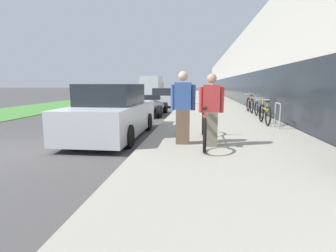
{
  "coord_description": "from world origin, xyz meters",
  "views": [
    {
      "loc": [
        4.68,
        -5.33,
        1.61
      ],
      "look_at": [
        2.59,
        12.55,
        -1.27
      ],
      "focal_mm": 28.0,
      "sensor_mm": 36.0,
      "label": 1
    }
  ],
  "objects_px": {
    "tandem_bicycle": "(204,127)",
    "parked_sedan_far": "(164,97)",
    "person_rider": "(211,110)",
    "cruiser_bike_middle": "(259,109)",
    "bike_rack_hoop": "(278,113)",
    "cruiser_bike_nearest": "(265,114)",
    "moving_truck": "(153,86)",
    "vintage_roadster_curbside": "(149,107)",
    "parked_sedan_curbside": "(112,113)",
    "person_bystander": "(183,108)",
    "cruiser_bike_farthest": "(250,105)"
  },
  "relations": [
    {
      "from": "person_bystander",
      "to": "vintage_roadster_curbside",
      "type": "bearing_deg",
      "value": 107.22
    },
    {
      "from": "bike_rack_hoop",
      "to": "moving_truck",
      "type": "bearing_deg",
      "value": 108.31
    },
    {
      "from": "tandem_bicycle",
      "to": "vintage_roadster_curbside",
      "type": "bearing_deg",
      "value": 111.32
    },
    {
      "from": "parked_sedan_curbside",
      "to": "vintage_roadster_curbside",
      "type": "bearing_deg",
      "value": 90.16
    },
    {
      "from": "person_rider",
      "to": "parked_sedan_far",
      "type": "xyz_separation_m",
      "value": [
        -2.92,
        13.7,
        -0.4
      ]
    },
    {
      "from": "person_rider",
      "to": "person_bystander",
      "type": "distance_m",
      "value": 0.69
    },
    {
      "from": "person_rider",
      "to": "bike_rack_hoop",
      "type": "relative_size",
      "value": 2.01
    },
    {
      "from": "cruiser_bike_nearest",
      "to": "vintage_roadster_curbside",
      "type": "height_order",
      "value": "cruiser_bike_nearest"
    },
    {
      "from": "moving_truck",
      "to": "tandem_bicycle",
      "type": "bearing_deg",
      "value": -77.63
    },
    {
      "from": "parked_sedan_curbside",
      "to": "cruiser_bike_middle",
      "type": "bearing_deg",
      "value": 39.21
    },
    {
      "from": "parked_sedan_far",
      "to": "moving_truck",
      "type": "relative_size",
      "value": 0.73
    },
    {
      "from": "cruiser_bike_nearest",
      "to": "vintage_roadster_curbside",
      "type": "distance_m",
      "value": 6.2
    },
    {
      "from": "cruiser_bike_nearest",
      "to": "parked_sedan_far",
      "type": "distance_m",
      "value": 11.12
    },
    {
      "from": "bike_rack_hoop",
      "to": "parked_sedan_curbside",
      "type": "bearing_deg",
      "value": -164.85
    },
    {
      "from": "person_bystander",
      "to": "cruiser_bike_middle",
      "type": "height_order",
      "value": "person_bystander"
    },
    {
      "from": "person_bystander",
      "to": "moving_truck",
      "type": "height_order",
      "value": "moving_truck"
    },
    {
      "from": "person_rider",
      "to": "cruiser_bike_farthest",
      "type": "height_order",
      "value": "person_rider"
    },
    {
      "from": "tandem_bicycle",
      "to": "person_rider",
      "type": "distance_m",
      "value": 0.59
    },
    {
      "from": "parked_sedan_curbside",
      "to": "vintage_roadster_curbside",
      "type": "relative_size",
      "value": 1.12
    },
    {
      "from": "vintage_roadster_curbside",
      "to": "tandem_bicycle",
      "type": "bearing_deg",
      "value": -68.68
    },
    {
      "from": "person_bystander",
      "to": "moving_truck",
      "type": "bearing_deg",
      "value": 101.38
    },
    {
      "from": "bike_rack_hoop",
      "to": "cruiser_bike_nearest",
      "type": "height_order",
      "value": "cruiser_bike_nearest"
    },
    {
      "from": "parked_sedan_curbside",
      "to": "bike_rack_hoop",
      "type": "bearing_deg",
      "value": 15.15
    },
    {
      "from": "person_bystander",
      "to": "parked_sedan_curbside",
      "type": "height_order",
      "value": "person_bystander"
    },
    {
      "from": "tandem_bicycle",
      "to": "moving_truck",
      "type": "xyz_separation_m",
      "value": [
        -6.61,
        30.11,
        0.81
      ]
    },
    {
      "from": "cruiser_bike_farthest",
      "to": "cruiser_bike_nearest",
      "type": "bearing_deg",
      "value": -93.33
    },
    {
      "from": "bike_rack_hoop",
      "to": "tandem_bicycle",
      "type": "bearing_deg",
      "value": -134.14
    },
    {
      "from": "bike_rack_hoop",
      "to": "parked_sedan_far",
      "type": "bearing_deg",
      "value": 116.07
    },
    {
      "from": "parked_sedan_far",
      "to": "moving_truck",
      "type": "distance_m",
      "value": 17.22
    },
    {
      "from": "vintage_roadster_curbside",
      "to": "moving_truck",
      "type": "xyz_separation_m",
      "value": [
        -3.85,
        23.06,
        0.92
      ]
    },
    {
      "from": "moving_truck",
      "to": "person_bystander",
      "type": "bearing_deg",
      "value": -78.62
    },
    {
      "from": "cruiser_bike_middle",
      "to": "person_rider",
      "type": "bearing_deg",
      "value": -112.32
    },
    {
      "from": "person_rider",
      "to": "parked_sedan_far",
      "type": "bearing_deg",
      "value": 102.03
    },
    {
      "from": "cruiser_bike_nearest",
      "to": "moving_truck",
      "type": "bearing_deg",
      "value": 108.45
    },
    {
      "from": "parked_sedan_curbside",
      "to": "moving_truck",
      "type": "distance_m",
      "value": 29.22
    },
    {
      "from": "person_rider",
      "to": "cruiser_bike_middle",
      "type": "bearing_deg",
      "value": 67.68
    },
    {
      "from": "cruiser_bike_nearest",
      "to": "moving_truck",
      "type": "distance_m",
      "value": 28.13
    },
    {
      "from": "cruiser_bike_middle",
      "to": "vintage_roadster_curbside",
      "type": "bearing_deg",
      "value": 163.3
    },
    {
      "from": "tandem_bicycle",
      "to": "cruiser_bike_farthest",
      "type": "relative_size",
      "value": 1.58
    },
    {
      "from": "cruiser_bike_nearest",
      "to": "vintage_roadster_curbside",
      "type": "relative_size",
      "value": 0.43
    },
    {
      "from": "tandem_bicycle",
      "to": "cruiser_bike_nearest",
      "type": "xyz_separation_m",
      "value": [
        2.29,
        3.44,
        -0.03
      ]
    },
    {
      "from": "parked_sedan_curbside",
      "to": "parked_sedan_far",
      "type": "bearing_deg",
      "value": 90.14
    },
    {
      "from": "cruiser_bike_nearest",
      "to": "cruiser_bike_farthest",
      "type": "distance_m",
      "value": 4.14
    },
    {
      "from": "tandem_bicycle",
      "to": "parked_sedan_far",
      "type": "xyz_separation_m",
      "value": [
        -2.77,
        13.35,
        0.05
      ]
    },
    {
      "from": "person_bystander",
      "to": "cruiser_bike_nearest",
      "type": "distance_m",
      "value": 4.6
    },
    {
      "from": "parked_sedan_curbside",
      "to": "moving_truck",
      "type": "xyz_separation_m",
      "value": [
        -3.87,
        28.95,
        0.63
      ]
    },
    {
      "from": "parked_sedan_far",
      "to": "person_bystander",
      "type": "bearing_deg",
      "value": -80.54
    },
    {
      "from": "bike_rack_hoop",
      "to": "cruiser_bike_nearest",
      "type": "bearing_deg",
      "value": 103.9
    },
    {
      "from": "person_bystander",
      "to": "parked_sedan_far",
      "type": "relative_size",
      "value": 0.39
    },
    {
      "from": "person_rider",
      "to": "cruiser_bike_nearest",
      "type": "relative_size",
      "value": 1.0
    }
  ]
}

